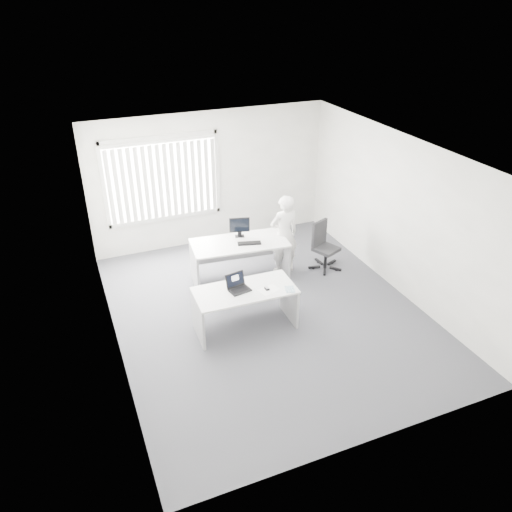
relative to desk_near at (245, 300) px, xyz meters
name	(u,v)px	position (x,y,z in m)	size (l,w,h in m)	color
ground	(267,312)	(0.51, 0.25, -0.53)	(6.00, 6.00, 0.00)	#53545B
wall_back	(210,179)	(0.51, 3.25, 0.87)	(5.00, 0.02, 2.80)	white
wall_front	(378,354)	(0.51, -2.75, 0.87)	(5.00, 0.02, 2.80)	white
wall_left	(107,270)	(-1.99, 0.25, 0.87)	(0.02, 6.00, 2.80)	white
wall_right	(399,215)	(3.01, 0.25, 0.87)	(0.02, 6.00, 2.80)	white
ceiling	(269,153)	(0.51, 0.25, 2.27)	(5.00, 6.00, 0.02)	silver
window	(163,179)	(-0.49, 3.21, 1.02)	(2.32, 0.06, 1.76)	silver
blinds	(163,181)	(-0.49, 3.15, 0.99)	(2.20, 0.10, 1.50)	silver
desk_near	(245,300)	(0.00, 0.00, 0.00)	(1.62, 0.80, 0.73)	white
desk_far	(240,253)	(0.45, 1.44, 0.05)	(1.82, 0.99, 0.80)	white
office_chair	(324,254)	(2.15, 1.25, -0.23)	(0.72, 0.72, 0.96)	black
person	(284,234)	(1.35, 1.43, 0.26)	(0.58, 0.38, 1.58)	silver
laptop	(240,284)	(-0.08, 0.00, 0.33)	(0.32, 0.29, 0.25)	black
paper_sheet	(269,290)	(0.35, -0.15, 0.20)	(0.31, 0.22, 0.00)	white
mouse	(267,288)	(0.33, -0.12, 0.22)	(0.06, 0.10, 0.04)	silver
booklet	(290,289)	(0.66, -0.27, 0.21)	(0.14, 0.20, 0.01)	white
keyboard	(249,243)	(0.60, 1.31, 0.28)	(0.43, 0.14, 0.02)	black
monitor	(240,227)	(0.54, 1.66, 0.46)	(0.38, 0.11, 0.38)	black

